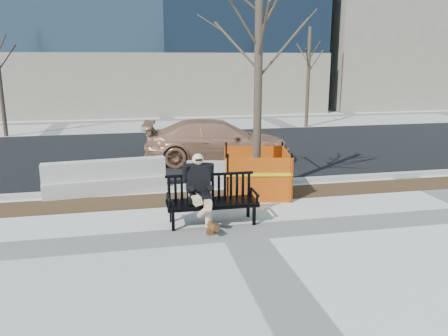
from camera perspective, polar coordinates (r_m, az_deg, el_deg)
The scene contains 12 objects.
ground at distance 9.83m, azimuth 2.22°, elevation -8.13°, with size 120.00×120.00×0.00m, color beige.
mulch_strip at distance 12.22m, azimuth -0.71°, elevation -3.66°, with size 40.00×1.20×0.02m, color #47301C.
asphalt_street at distance 18.16m, azimuth -4.47°, elevation 2.10°, with size 60.00×10.40×0.01m, color black.
curb at distance 13.10m, azimuth -1.51°, elevation -2.21°, with size 60.00×0.25×0.12m, color #9E9B93.
bench at distance 10.32m, azimuth -1.51°, elevation -7.03°, with size 2.09×0.75×1.11m, color black, non-canonical shape.
seated_man at distance 10.33m, azimuth -3.13°, elevation -7.03°, with size 0.69×1.15×1.62m, color black, non-canonical shape.
tree_fence at distance 12.55m, azimuth 4.10°, elevation -3.24°, with size 2.61×2.61×6.53m, color #DF580F, non-canonical shape.
sedan at distance 16.34m, azimuth -0.83°, elevation 0.81°, with size 2.13×5.23×1.52m, color #AA7458.
jersey_barrier_left at distance 12.98m, azimuth -14.71°, elevation -3.10°, with size 3.31×0.66×0.95m, color #ABA9A0, non-canonical shape.
jersey_barrier_right at distance 13.26m, azimuth 0.91°, elevation -2.28°, with size 2.59×0.52×0.74m, color #9F9D95, non-canonical shape.
far_tree_left at distance 24.17m, azimuth -25.90°, elevation 3.66°, with size 2.22×2.22×5.99m, color #47372D, non-canonical shape.
far_tree_right at distance 25.24m, azimuth 10.37°, elevation 5.20°, with size 2.11×2.11×5.70m, color #4A3F2F, non-canonical shape.
Camera 1 is at (-2.23, -8.84, 3.66)m, focal length 36.01 mm.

